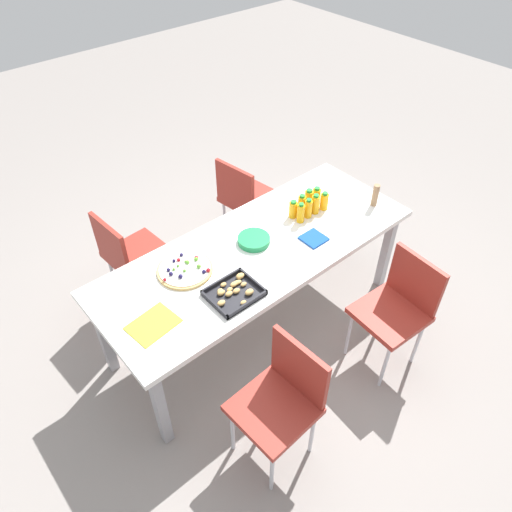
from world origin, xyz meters
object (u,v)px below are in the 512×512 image
object	(u,v)px
juice_bottle_1	(309,199)
juice_bottle_7	(301,213)
juice_bottle_2	(302,204)
snack_tray	(234,292)
juice_bottle_4	(324,201)
juice_bottle_0	(316,196)
juice_bottle_5	(315,204)
paper_folder	(153,324)
chair_far_right	(283,396)
cardboard_tube	(375,195)
party_table	(257,255)
juice_bottle_6	(308,208)
fruit_pizza	(185,269)
plate_stack	(254,240)
juice_bottle_3	(293,209)
chair_near_left	(245,196)
chair_far_left	(399,304)
napkin_stack	(314,238)
chair_near_right	(129,253)

from	to	relation	value
juice_bottle_1	juice_bottle_7	world-z (taller)	same
juice_bottle_2	snack_tray	world-z (taller)	juice_bottle_2
juice_bottle_4	juice_bottle_7	size ratio (longest dim) A/B	0.92
juice_bottle_0	juice_bottle_4	distance (m)	0.07
juice_bottle_5	juice_bottle_7	bearing A→B (deg)	2.39
juice_bottle_4	paper_folder	size ratio (longest dim) A/B	0.53
chair_far_right	cardboard_tube	xyz separation A→B (m)	(-1.44, -0.60, 0.32)
chair_far_right	juice_bottle_7	distance (m)	1.25
juice_bottle_2	juice_bottle_5	bearing A→B (deg)	136.50
chair_far_right	juice_bottle_7	bearing A→B (deg)	-50.72
snack_tray	party_table	bearing A→B (deg)	-149.36
chair_far_right	juice_bottle_6	size ratio (longest dim) A/B	5.65
fruit_pizza	plate_stack	bearing A→B (deg)	171.66
chair_far_right	plate_stack	world-z (taller)	chair_far_right
party_table	plate_stack	world-z (taller)	plate_stack
juice_bottle_0	plate_stack	distance (m)	0.61
cardboard_tube	juice_bottle_2	bearing A→B (deg)	-31.69
juice_bottle_6	juice_bottle_2	bearing A→B (deg)	-92.19
juice_bottle_0	juice_bottle_6	xyz separation A→B (m)	(0.15, 0.07, 0.00)
juice_bottle_4	snack_tray	world-z (taller)	juice_bottle_4
juice_bottle_1	plate_stack	size ratio (longest dim) A/B	0.71
fruit_pizza	juice_bottle_4	bearing A→B (deg)	174.04
juice_bottle_3	paper_folder	distance (m)	1.26
party_table	fruit_pizza	xyz separation A→B (m)	(0.47, -0.13, 0.08)
juice_bottle_3	juice_bottle_6	distance (m)	0.10
juice_bottle_0	juice_bottle_6	world-z (taller)	juice_bottle_6
party_table	chair_near_left	xyz separation A→B (m)	(-0.51, -0.74, -0.17)
chair_far_right	juice_bottle_1	distance (m)	1.42
chair_far_left	plate_stack	world-z (taller)	chair_far_left
juice_bottle_1	chair_near_left	bearing A→B (deg)	-85.91
juice_bottle_0	napkin_stack	xyz separation A→B (m)	(0.29, 0.26, -0.06)
party_table	juice_bottle_4	world-z (taller)	juice_bottle_4
juice_bottle_4	napkin_stack	bearing A→B (deg)	32.82
chair_near_left	juice_bottle_7	world-z (taller)	juice_bottle_7
snack_tray	juice_bottle_7	bearing A→B (deg)	-163.07
party_table	fruit_pizza	distance (m)	0.50
fruit_pizza	juice_bottle_7	bearing A→B (deg)	172.79
chair_near_left	juice_bottle_0	size ratio (longest dim) A/B	5.94
chair_far_right	napkin_stack	xyz separation A→B (m)	(-0.84, -0.62, 0.24)
juice_bottle_3	juice_bottle_5	xyz separation A→B (m)	(-0.15, 0.06, 0.01)
chair_far_right	juice_bottle_2	xyz separation A→B (m)	(-0.99, -0.88, 0.30)
chair_far_left	juice_bottle_1	world-z (taller)	juice_bottle_1
juice_bottle_7	fruit_pizza	world-z (taller)	juice_bottle_7
chair_near_left	juice_bottle_3	xyz separation A→B (m)	(0.11, 0.65, 0.30)
chair_far_left	juice_bottle_1	size ratio (longest dim) A/B	5.54
juice_bottle_6	juice_bottle_0	bearing A→B (deg)	-155.89
chair_near_left	juice_bottle_2	xyz separation A→B (m)	(0.03, 0.65, 0.30)
cardboard_tube	napkin_stack	bearing A→B (deg)	-1.36
juice_bottle_1	juice_bottle_2	size ratio (longest dim) A/B	1.05
chair_far_left	chair_near_right	xyz separation A→B (m)	(1.06, -1.54, 0.00)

